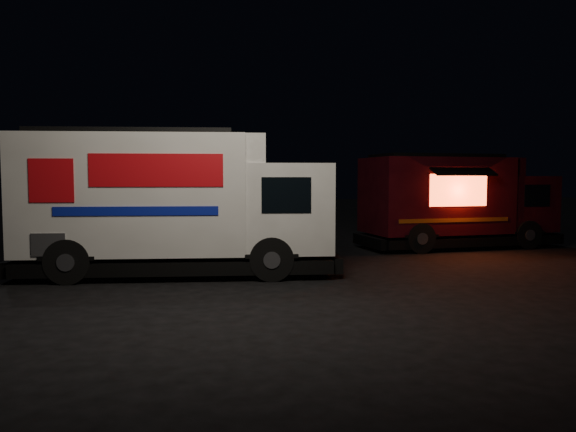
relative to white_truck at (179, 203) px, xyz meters
The scene contains 3 objects.
ground 1.95m from the white_truck, 31.01° to the right, with size 80.00×80.00×0.00m, color black.
white_truck is the anchor object (origin of this frame).
red_truck 9.03m from the white_truck, 19.72° to the left, with size 6.10×2.25×2.84m, color #3C0B10, non-canonical shape.
Camera 1 is at (-1.25, -12.11, 2.17)m, focal length 35.00 mm.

